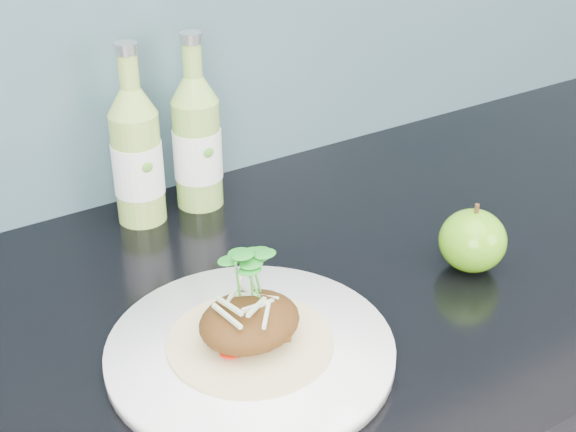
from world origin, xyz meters
The scene contains 5 objects.
dinner_plate centered at (-0.07, 1.62, 0.91)m, with size 0.33×0.33×0.02m.
pork_taco centered at (-0.07, 1.62, 0.94)m, with size 0.16×0.16×0.10m.
green_apple centered at (0.21, 1.62, 0.93)m, with size 0.10×0.10×0.08m.
cider_bottle_left centered at (-0.05, 1.92, 0.98)m, with size 0.08×0.08×0.22m.
cider_bottle_right centered at (0.03, 1.92, 0.98)m, with size 0.08×0.08×0.22m.
Camera 1 is at (-0.36, 1.10, 1.38)m, focal length 50.00 mm.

